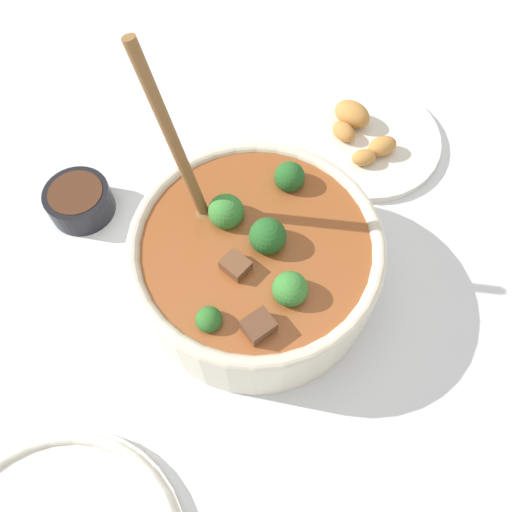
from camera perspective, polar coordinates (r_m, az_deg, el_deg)
ground_plane at (r=0.61m, az=0.00°, el=-2.88°), size 4.00×4.00×0.00m
stew_bowl at (r=0.55m, az=-0.02°, el=-0.32°), size 0.27×0.27×0.29m
condiment_bowl at (r=0.68m, az=-19.56°, el=6.05°), size 0.08×0.08×0.04m
food_plate at (r=0.74m, az=11.73°, el=13.38°), size 0.22×0.22×0.05m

